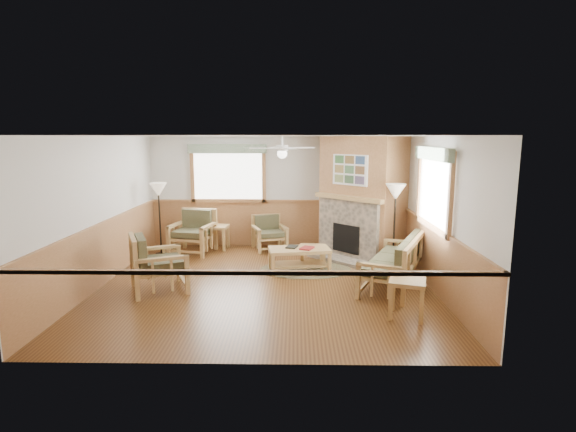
{
  "coord_description": "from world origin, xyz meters",
  "views": [
    {
      "loc": [
        0.54,
        -7.97,
        2.68
      ],
      "look_at": [
        0.4,
        0.7,
        1.15
      ],
      "focal_mm": 28.0,
      "sensor_mm": 36.0,
      "label": 1
    }
  ],
  "objects_px": {
    "floor_lamp_right": "(394,227)",
    "coffee_table": "(299,260)",
    "sofa": "(394,261)",
    "footstool": "(312,256)",
    "armchair_back_right": "(270,233)",
    "armchair_left": "(159,263)",
    "floor_lamp_left": "(160,219)",
    "end_table_sofa": "(407,298)",
    "end_table_chairs": "(217,237)",
    "armchair_back_left": "(193,232)"
  },
  "relations": [
    {
      "from": "coffee_table",
      "to": "footstool",
      "type": "bearing_deg",
      "value": 46.41
    },
    {
      "from": "armchair_back_left",
      "to": "end_table_chairs",
      "type": "xyz_separation_m",
      "value": [
        0.5,
        0.36,
        -0.21
      ]
    },
    {
      "from": "floor_lamp_right",
      "to": "coffee_table",
      "type": "bearing_deg",
      "value": -173.85
    },
    {
      "from": "sofa",
      "to": "coffee_table",
      "type": "height_order",
      "value": "sofa"
    },
    {
      "from": "end_table_sofa",
      "to": "footstool",
      "type": "height_order",
      "value": "end_table_sofa"
    },
    {
      "from": "armchair_back_left",
      "to": "armchair_back_right",
      "type": "bearing_deg",
      "value": 23.37
    },
    {
      "from": "end_table_chairs",
      "to": "floor_lamp_left",
      "type": "bearing_deg",
      "value": -157.12
    },
    {
      "from": "end_table_sofa",
      "to": "floor_lamp_right",
      "type": "distance_m",
      "value": 2.58
    },
    {
      "from": "armchair_back_right",
      "to": "coffee_table",
      "type": "distance_m",
      "value": 1.93
    },
    {
      "from": "armchair_back_right",
      "to": "armchair_left",
      "type": "bearing_deg",
      "value": -140.2
    },
    {
      "from": "armchair_back_right",
      "to": "floor_lamp_left",
      "type": "relative_size",
      "value": 0.49
    },
    {
      "from": "armchair_back_right",
      "to": "coffee_table",
      "type": "height_order",
      "value": "armchair_back_right"
    },
    {
      "from": "armchair_left",
      "to": "floor_lamp_left",
      "type": "distance_m",
      "value": 2.55
    },
    {
      "from": "armchair_back_right",
      "to": "end_table_chairs",
      "type": "height_order",
      "value": "armchair_back_right"
    },
    {
      "from": "coffee_table",
      "to": "floor_lamp_left",
      "type": "relative_size",
      "value": 0.72
    },
    {
      "from": "end_table_sofa",
      "to": "armchair_left",
      "type": "bearing_deg",
      "value": 164.53
    },
    {
      "from": "coffee_table",
      "to": "floor_lamp_left",
      "type": "height_order",
      "value": "floor_lamp_left"
    },
    {
      "from": "armchair_left",
      "to": "end_table_chairs",
      "type": "distance_m",
      "value": 3.0
    },
    {
      "from": "coffee_table",
      "to": "end_table_sofa",
      "type": "height_order",
      "value": "end_table_sofa"
    },
    {
      "from": "sofa",
      "to": "end_table_chairs",
      "type": "bearing_deg",
      "value": -100.81
    },
    {
      "from": "end_table_chairs",
      "to": "floor_lamp_right",
      "type": "height_order",
      "value": "floor_lamp_right"
    },
    {
      "from": "coffee_table",
      "to": "sofa",
      "type": "bearing_deg",
      "value": -35.09
    },
    {
      "from": "end_table_chairs",
      "to": "armchair_back_right",
      "type": "bearing_deg",
      "value": 0.0
    },
    {
      "from": "armchair_left",
      "to": "floor_lamp_right",
      "type": "height_order",
      "value": "floor_lamp_right"
    },
    {
      "from": "end_table_sofa",
      "to": "floor_lamp_left",
      "type": "xyz_separation_m",
      "value": [
        -4.77,
        3.56,
        0.54
      ]
    },
    {
      "from": "floor_lamp_right",
      "to": "armchair_back_right",
      "type": "bearing_deg",
      "value": 148.95
    },
    {
      "from": "armchair_back_left",
      "to": "footstool",
      "type": "distance_m",
      "value": 2.94
    },
    {
      "from": "armchair_back_right",
      "to": "end_table_sofa",
      "type": "relative_size",
      "value": 1.4
    },
    {
      "from": "floor_lamp_left",
      "to": "coffee_table",
      "type": "bearing_deg",
      "value": -21.9
    },
    {
      "from": "sofa",
      "to": "armchair_left",
      "type": "xyz_separation_m",
      "value": [
        -4.19,
        -0.33,
        0.05
      ]
    },
    {
      "from": "footstool",
      "to": "coffee_table",
      "type": "bearing_deg",
      "value": -124.38
    },
    {
      "from": "sofa",
      "to": "armchair_back_left",
      "type": "bearing_deg",
      "value": -93.71
    },
    {
      "from": "armchair_back_left",
      "to": "end_table_sofa",
      "type": "bearing_deg",
      "value": -30.55
    },
    {
      "from": "footstool",
      "to": "floor_lamp_right",
      "type": "distance_m",
      "value": 1.79
    },
    {
      "from": "end_table_chairs",
      "to": "floor_lamp_right",
      "type": "bearing_deg",
      "value": -22.09
    },
    {
      "from": "armchair_back_left",
      "to": "coffee_table",
      "type": "xyz_separation_m",
      "value": [
        2.47,
        -1.42,
        -0.26
      ]
    },
    {
      "from": "armchair_back_right",
      "to": "footstool",
      "type": "xyz_separation_m",
      "value": [
        0.97,
        -1.39,
        -0.19
      ]
    },
    {
      "from": "armchair_back_right",
      "to": "end_table_sofa",
      "type": "height_order",
      "value": "armchair_back_right"
    },
    {
      "from": "armchair_back_left",
      "to": "floor_lamp_left",
      "type": "distance_m",
      "value": 0.79
    },
    {
      "from": "coffee_table",
      "to": "end_table_sofa",
      "type": "distance_m",
      "value": 2.79
    },
    {
      "from": "armchair_back_left",
      "to": "footstool",
      "type": "xyz_separation_m",
      "value": [
        2.74,
        -1.03,
        -0.28
      ]
    },
    {
      "from": "sofa",
      "to": "floor_lamp_right",
      "type": "distance_m",
      "value": 1.14
    },
    {
      "from": "footstool",
      "to": "floor_lamp_right",
      "type": "xyz_separation_m",
      "value": [
        1.65,
        -0.19,
        0.67
      ]
    },
    {
      "from": "armchair_back_right",
      "to": "floor_lamp_left",
      "type": "distance_m",
      "value": 2.56
    },
    {
      "from": "coffee_table",
      "to": "floor_lamp_right",
      "type": "xyz_separation_m",
      "value": [
        1.92,
        0.21,
        0.64
      ]
    },
    {
      "from": "footstool",
      "to": "floor_lamp_right",
      "type": "relative_size",
      "value": 0.28
    },
    {
      "from": "armchair_back_left",
      "to": "floor_lamp_right",
      "type": "xyz_separation_m",
      "value": [
        4.4,
        -1.22,
        0.39
      ]
    },
    {
      "from": "armchair_back_right",
      "to": "footstool",
      "type": "bearing_deg",
      "value": -74.24
    },
    {
      "from": "sofa",
      "to": "armchair_back_right",
      "type": "height_order",
      "value": "sofa"
    },
    {
      "from": "armchair_back_left",
      "to": "end_table_chairs",
      "type": "relative_size",
      "value": 1.7
    }
  ]
}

